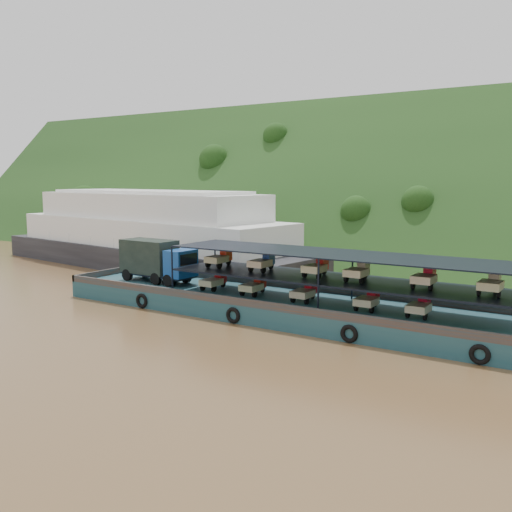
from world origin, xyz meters
The scene contains 4 objects.
ground centered at (0.00, 0.00, 0.00)m, with size 160.00×160.00×0.00m, color brown.
hillside centered at (0.00, 36.00, 0.00)m, with size 140.00×28.00×28.00m, color #193413.
cargo_barge centered at (2.64, -1.52, 1.11)m, with size 35.00×7.18×4.54m.
passenger_ferry centered at (-19.93, 9.81, 3.47)m, with size 40.47×14.62×8.01m.
Camera 1 is at (22.10, -34.04, 9.20)m, focal length 40.00 mm.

